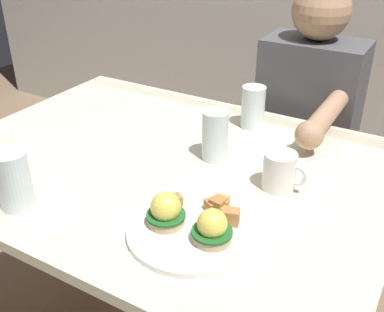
% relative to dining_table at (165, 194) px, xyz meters
% --- Properties ---
extents(dining_table, '(1.20, 0.90, 0.74)m').
position_rel_dining_table_xyz_m(dining_table, '(0.00, 0.00, 0.00)').
color(dining_table, beige).
rests_on(dining_table, ground_plane).
extents(eggs_benedict_plate, '(0.27, 0.27, 0.09)m').
position_rel_dining_table_xyz_m(eggs_benedict_plate, '(0.22, -0.23, 0.13)').
color(eggs_benedict_plate, white).
rests_on(eggs_benedict_plate, dining_table).
extents(coffee_mug, '(0.11, 0.08, 0.09)m').
position_rel_dining_table_xyz_m(coffee_mug, '(0.32, 0.03, 0.16)').
color(coffee_mug, white).
rests_on(coffee_mug, dining_table).
extents(fork, '(0.10, 0.14, 0.00)m').
position_rel_dining_table_xyz_m(fork, '(0.32, 0.18, 0.11)').
color(fork, silver).
rests_on(fork, dining_table).
extents(water_glass_near, '(0.08, 0.08, 0.14)m').
position_rel_dining_table_xyz_m(water_glass_near, '(-0.17, -0.34, 0.17)').
color(water_glass_near, silver).
rests_on(water_glass_near, dining_table).
extents(water_glass_far, '(0.07, 0.07, 0.13)m').
position_rel_dining_table_xyz_m(water_glass_far, '(0.12, 0.32, 0.17)').
color(water_glass_far, silver).
rests_on(water_glass_far, dining_table).
extents(water_glass_extra, '(0.07, 0.07, 0.14)m').
position_rel_dining_table_xyz_m(water_glass_extra, '(0.11, 0.08, 0.17)').
color(water_glass_extra, silver).
rests_on(water_glass_extra, dining_table).
extents(diner_person, '(0.34, 0.54, 1.14)m').
position_rel_dining_table_xyz_m(diner_person, '(0.20, 0.60, 0.02)').
color(diner_person, '#33333D').
rests_on(diner_person, ground_plane).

